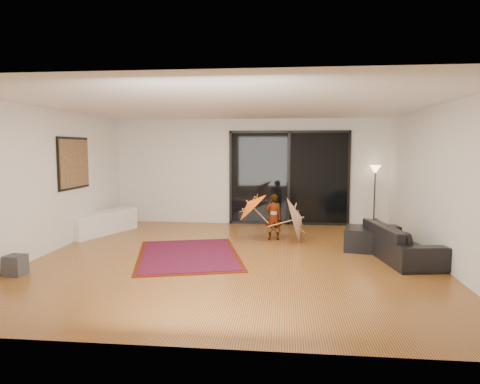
# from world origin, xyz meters

# --- Properties ---
(floor) EXTENTS (7.00, 7.00, 0.00)m
(floor) POSITION_xyz_m (0.00, 0.00, 0.00)
(floor) COLOR #A86E2E
(floor) RESTS_ON ground
(ceiling) EXTENTS (7.00, 7.00, 0.00)m
(ceiling) POSITION_xyz_m (0.00, 0.00, 2.70)
(ceiling) COLOR white
(ceiling) RESTS_ON wall_back
(wall_back) EXTENTS (7.00, 0.00, 7.00)m
(wall_back) POSITION_xyz_m (0.00, 3.50, 1.35)
(wall_back) COLOR silver
(wall_back) RESTS_ON floor
(wall_front) EXTENTS (7.00, 0.00, 7.00)m
(wall_front) POSITION_xyz_m (0.00, -3.50, 1.35)
(wall_front) COLOR silver
(wall_front) RESTS_ON floor
(wall_left) EXTENTS (0.00, 7.00, 7.00)m
(wall_left) POSITION_xyz_m (-3.50, 0.00, 1.35)
(wall_left) COLOR silver
(wall_left) RESTS_ON floor
(wall_right) EXTENTS (0.00, 7.00, 7.00)m
(wall_right) POSITION_xyz_m (3.50, 0.00, 1.35)
(wall_right) COLOR silver
(wall_right) RESTS_ON floor
(sliding_door) EXTENTS (3.06, 0.07, 2.40)m
(sliding_door) POSITION_xyz_m (1.00, 3.47, 1.20)
(sliding_door) COLOR black
(sliding_door) RESTS_ON wall_back
(painting) EXTENTS (0.04, 1.28, 1.08)m
(painting) POSITION_xyz_m (-3.46, 1.00, 1.65)
(painting) COLOR black
(painting) RESTS_ON wall_left
(media_console) EXTENTS (1.08, 1.88, 0.51)m
(media_console) POSITION_xyz_m (-3.25, 1.82, 0.26)
(media_console) COLOR white
(media_console) RESTS_ON floor
(speaker) EXTENTS (0.29, 0.29, 0.31)m
(speaker) POSITION_xyz_m (-3.25, -1.41, 0.16)
(speaker) COLOR #424244
(speaker) RESTS_ON floor
(persian_rug) EXTENTS (2.39, 2.90, 0.02)m
(persian_rug) POSITION_xyz_m (-0.86, 0.07, 0.01)
(persian_rug) COLOR #501306
(persian_rug) RESTS_ON floor
(sofa) EXTENTS (1.13, 2.17, 0.60)m
(sofa) POSITION_xyz_m (2.95, 0.29, 0.30)
(sofa) COLOR black
(sofa) RESTS_ON floor
(ottoman) EXTENTS (0.90, 0.90, 0.43)m
(ottoman) POSITION_xyz_m (2.46, 0.84, 0.22)
(ottoman) COLOR black
(ottoman) RESTS_ON floor
(floor_lamp) EXTENTS (0.26, 0.26, 1.54)m
(floor_lamp) POSITION_xyz_m (3.10, 3.25, 1.22)
(floor_lamp) COLOR black
(floor_lamp) RESTS_ON floor
(child) EXTENTS (0.41, 0.32, 0.99)m
(child) POSITION_xyz_m (0.66, 1.58, 0.49)
(child) COLOR #999999
(child) RESTS_ON floor
(parasol_orange) EXTENTS (0.67, 0.77, 0.85)m
(parasol_orange) POSITION_xyz_m (0.11, 1.53, 0.73)
(parasol_orange) COLOR #F6540C
(parasol_orange) RESTS_ON child
(parasol_white) EXTENTS (0.54, 0.96, 0.98)m
(parasol_white) POSITION_xyz_m (1.26, 1.43, 0.50)
(parasol_white) COLOR beige
(parasol_white) RESTS_ON floor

